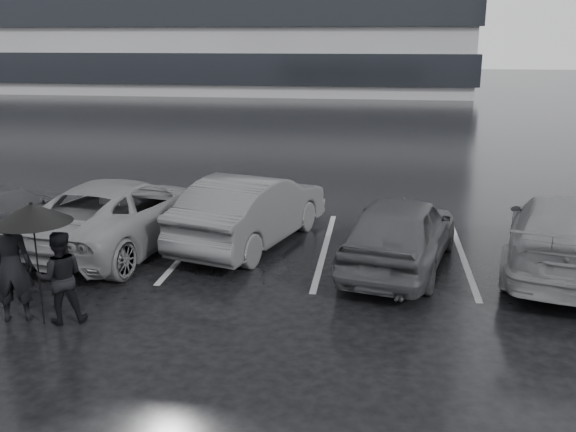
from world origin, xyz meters
The scene contains 10 objects.
ground centered at (0.00, 0.00, 0.00)m, with size 160.00×160.00×0.00m, color black.
car_main centered at (2.10, 1.55, 0.72)m, with size 1.69×4.21×1.43m, color black.
car_west_a centered at (-0.98, 2.64, 0.75)m, with size 1.58×4.55×1.50m, color #2B2B2D.
car_west_b centered at (-3.63, 2.11, 0.72)m, with size 2.39×5.18×1.44m, color #505053.
car_west_c centered at (-6.32, 2.06, 0.61)m, with size 1.72×4.23×1.23m, color black.
car_east centered at (5.12, 1.80, 0.72)m, with size 2.02×4.97×1.44m, color #505053.
pedestrian_left centered at (-3.88, -1.67, 0.87)m, with size 0.64×0.42×1.75m, color black.
pedestrian_right centered at (-3.12, -1.61, 0.73)m, with size 0.71×0.55×1.46m, color black.
umbrella centered at (-3.38, -1.76, 1.78)m, with size 1.15×1.15×1.96m.
stall_stripes centered at (-0.80, 2.50, 0.00)m, with size 19.72×5.00×0.00m.
Camera 1 is at (1.63, -10.22, 4.29)m, focal length 40.00 mm.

